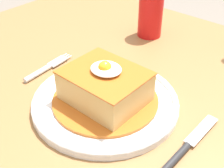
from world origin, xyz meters
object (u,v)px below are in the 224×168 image
at_px(main_plate, 105,101).
at_px(knife, 184,150).
at_px(fork, 44,69).
at_px(soda_can, 150,14).

height_order(main_plate, knife, main_plate).
relative_size(fork, soda_can, 1.14).
relative_size(main_plate, soda_can, 2.33).
height_order(fork, soda_can, soda_can).
bearing_deg(fork, soda_can, 76.90).
distance_m(main_plate, knife, 0.18).
bearing_deg(fork, knife, -0.70).
bearing_deg(knife, main_plate, 177.74).
height_order(fork, knife, same).
xyz_separation_m(knife, soda_can, (-0.30, 0.32, 0.06)).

